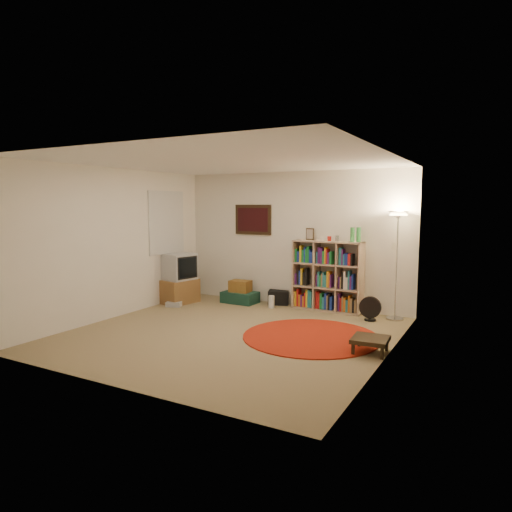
# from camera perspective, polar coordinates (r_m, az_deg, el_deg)

# --- Properties ---
(room) EXTENTS (4.54, 4.54, 2.54)m
(room) POSITION_cam_1_polar(r_m,az_deg,el_deg) (6.66, -3.43, 0.97)
(room) COLOR #87734F
(room) RESTS_ON ground
(bookshelf) EXTENTS (1.26, 0.39, 1.51)m
(bookshelf) POSITION_cam_1_polar(r_m,az_deg,el_deg) (8.25, 8.84, -2.59)
(bookshelf) COLOR tan
(bookshelf) RESTS_ON ground
(floor_lamp) EXTENTS (0.39, 0.39, 1.79)m
(floor_lamp) POSITION_cam_1_polar(r_m,az_deg,el_deg) (7.75, 17.31, 3.15)
(floor_lamp) COLOR #B4B5B9
(floor_lamp) RESTS_ON ground
(floor_fan) EXTENTS (0.36, 0.20, 0.41)m
(floor_fan) POSITION_cam_1_polar(r_m,az_deg,el_deg) (7.71, 14.08, -6.41)
(floor_fan) COLOR black
(floor_fan) RESTS_ON ground
(tv_stand) EXTENTS (0.57, 0.73, 0.96)m
(tv_stand) POSITION_cam_1_polar(r_m,az_deg,el_deg) (8.91, -9.50, -2.89)
(tv_stand) COLOR brown
(tv_stand) RESTS_ON ground
(dvd_box) EXTENTS (0.33, 0.31, 0.09)m
(dvd_box) POSITION_cam_1_polar(r_m,az_deg,el_deg) (8.70, -10.20, -5.91)
(dvd_box) COLOR #ADAEB2
(dvd_box) RESTS_ON ground
(suitcase) EXTENTS (0.68, 0.45, 0.21)m
(suitcase) POSITION_cam_1_polar(r_m,az_deg,el_deg) (8.87, -2.01, -5.17)
(suitcase) COLOR #13352A
(suitcase) RESTS_ON ground
(wicker_basket) EXTENTS (0.39, 0.29, 0.22)m
(wicker_basket) POSITION_cam_1_polar(r_m,az_deg,el_deg) (8.83, -1.97, -3.79)
(wicker_basket) COLOR brown
(wicker_basket) RESTS_ON suitcase
(duffel_bag) EXTENTS (0.46, 0.42, 0.26)m
(duffel_bag) POSITION_cam_1_polar(r_m,az_deg,el_deg) (8.75, 2.85, -5.17)
(duffel_bag) COLOR black
(duffel_bag) RESTS_ON ground
(paper_towel) EXTENTS (0.13, 0.13, 0.23)m
(paper_towel) POSITION_cam_1_polar(r_m,az_deg,el_deg) (8.42, 1.94, -5.75)
(paper_towel) COLOR white
(paper_towel) RESTS_ON ground
(red_rug) EXTENTS (1.96, 1.96, 0.02)m
(red_rug) POSITION_cam_1_polar(r_m,az_deg,el_deg) (6.69, 6.88, -9.97)
(red_rug) COLOR maroon
(red_rug) RESTS_ON ground
(side_table) EXTENTS (0.48, 0.48, 0.21)m
(side_table) POSITION_cam_1_polar(r_m,az_deg,el_deg) (6.10, 14.11, -10.16)
(side_table) COLOR black
(side_table) RESTS_ON ground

